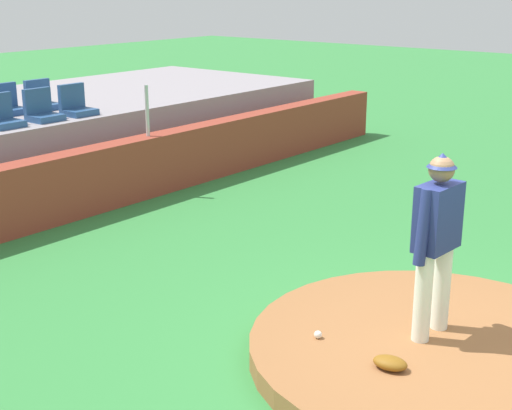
{
  "coord_description": "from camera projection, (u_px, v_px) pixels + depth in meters",
  "views": [
    {
      "loc": [
        -5.81,
        -2.54,
        3.36
      ],
      "look_at": [
        0.0,
        2.15,
        1.09
      ],
      "focal_mm": 51.89,
      "sensor_mm": 36.0,
      "label": 1
    }
  ],
  "objects": [
    {
      "name": "pitcher",
      "position": [
        437.0,
        232.0,
        6.64
      ],
      "size": [
        0.76,
        0.29,
        1.73
      ],
      "rotation": [
        0.0,
        0.0,
        -0.07
      ],
      "color": "white",
      "rests_on": "pitchers_mound"
    },
    {
      "name": "stadium_chair_10",
      "position": [
        7.0,
        105.0,
        12.21
      ],
      "size": [
        0.48,
        0.44,
        0.5
      ],
      "rotation": [
        0.0,
        0.0,
        3.14
      ],
      "color": "#294F81",
      "rests_on": "bleacher_platform"
    },
    {
      "name": "ground_plane",
      "position": [
        437.0,
        361.0,
        6.83
      ],
      "size": [
        60.0,
        60.0,
        0.0
      ],
      "primitive_type": "plane",
      "color": "#33833C"
    },
    {
      "name": "baseball",
      "position": [
        318.0,
        335.0,
        6.83
      ],
      "size": [
        0.07,
        0.07,
        0.07
      ],
      "primitive_type": "sphere",
      "color": "white",
      "rests_on": "pitchers_mound"
    },
    {
      "name": "stadium_chair_4",
      "position": [
        42.0,
        111.0,
        11.64
      ],
      "size": [
        0.48,
        0.44,
        0.5
      ],
      "rotation": [
        0.0,
        0.0,
        3.14
      ],
      "color": "#294F81",
      "rests_on": "bleacher_platform"
    },
    {
      "name": "fence_post_right",
      "position": [
        147.0,
        111.0,
        11.75
      ],
      "size": [
        0.06,
        0.06,
        0.82
      ],
      "primitive_type": "cylinder",
      "color": "silver",
      "rests_on": "brick_barrier"
    },
    {
      "name": "stadium_chair_11",
      "position": [
        42.0,
        100.0,
        12.67
      ],
      "size": [
        0.48,
        0.44,
        0.5
      ],
      "rotation": [
        0.0,
        0.0,
        3.14
      ],
      "color": "#294F81",
      "rests_on": "bleacher_platform"
    },
    {
      "name": "fielding_glove",
      "position": [
        390.0,
        363.0,
        6.28
      ],
      "size": [
        0.25,
        0.33,
        0.11
      ],
      "primitive_type": "ellipsoid",
      "rotation": [
        0.0,
        0.0,
        1.73
      ],
      "color": "brown",
      "rests_on": "pitchers_mound"
    },
    {
      "name": "brick_barrier",
      "position": [
        35.0,
        194.0,
        10.38
      ],
      "size": [
        17.37,
        0.4,
        0.97
      ],
      "primitive_type": "cube",
      "color": "#953A2A",
      "rests_on": "ground_plane"
    },
    {
      "name": "stadium_chair_5",
      "position": [
        76.0,
        105.0,
        12.13
      ],
      "size": [
        0.48,
        0.44,
        0.5
      ],
      "rotation": [
        0.0,
        0.0,
        3.14
      ],
      "color": "#294F81",
      "rests_on": "bleacher_platform"
    },
    {
      "name": "pitchers_mound",
      "position": [
        438.0,
        351.0,
        6.8
      ],
      "size": [
        3.48,
        3.48,
        0.19
      ],
      "primitive_type": "cylinder",
      "color": "#966037",
      "rests_on": "ground_plane"
    },
    {
      "name": "stadium_chair_3",
      "position": [
        2.0,
        117.0,
        11.12
      ],
      "size": [
        0.48,
        0.44,
        0.5
      ],
      "rotation": [
        0.0,
        0.0,
        3.14
      ],
      "color": "#294F81",
      "rests_on": "bleacher_platform"
    }
  ]
}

